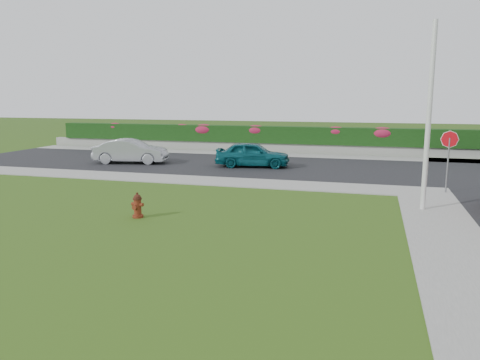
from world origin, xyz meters
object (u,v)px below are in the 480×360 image
(sedan_teal, at_px, (252,154))
(sedan_silver, at_px, (131,151))
(stop_sign, at_px, (449,147))
(fire_hydrant, at_px, (137,206))
(utility_pole, at_px, (429,118))

(sedan_teal, height_order, sedan_silver, sedan_silver)
(sedan_silver, bearing_deg, stop_sign, -115.20)
(fire_hydrant, bearing_deg, sedan_teal, 91.27)
(sedan_silver, bearing_deg, sedan_teal, -96.74)
(fire_hydrant, xyz_separation_m, stop_sign, (9.49, 6.46, 1.39))
(fire_hydrant, height_order, sedan_silver, sedan_silver)
(fire_hydrant, relative_size, sedan_silver, 0.19)
(sedan_teal, bearing_deg, utility_pole, -143.08)
(fire_hydrant, xyz_separation_m, sedan_teal, (0.79, 10.87, 0.32))
(utility_pole, bearing_deg, sedan_silver, 153.94)
(sedan_silver, height_order, utility_pole, utility_pole)
(fire_hydrant, relative_size, utility_pole, 0.13)
(stop_sign, bearing_deg, sedan_silver, -173.49)
(fire_hydrant, height_order, utility_pole, utility_pole)
(sedan_teal, distance_m, stop_sign, 9.81)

